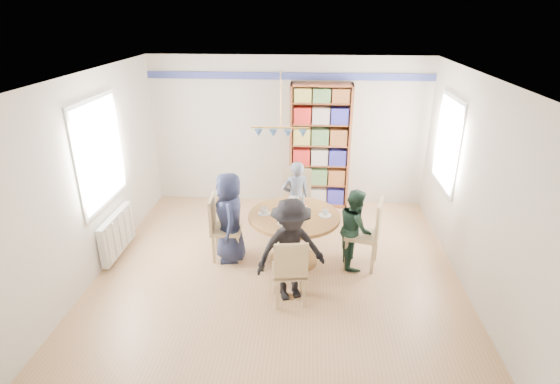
# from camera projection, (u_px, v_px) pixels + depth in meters

# --- Properties ---
(ground) EXTENTS (5.00, 5.00, 0.00)m
(ground) POSITION_uv_depth(u_px,v_px,m) (278.00, 271.00, 6.17)
(ground) COLOR tan
(room_shell) EXTENTS (5.00, 5.00, 5.00)m
(room_shell) POSITION_uv_depth(u_px,v_px,m) (265.00, 141.00, 6.34)
(room_shell) COLOR white
(room_shell) RESTS_ON ground
(radiator) EXTENTS (0.12, 1.00, 0.60)m
(radiator) POSITION_uv_depth(u_px,v_px,m) (117.00, 233.00, 6.47)
(radiator) COLOR silver
(radiator) RESTS_ON ground
(dining_table) EXTENTS (1.30, 1.30, 0.75)m
(dining_table) POSITION_uv_depth(u_px,v_px,m) (294.00, 227.00, 6.22)
(dining_table) COLOR brown
(dining_table) RESTS_ON ground
(chair_left) EXTENTS (0.45, 0.45, 0.97)m
(chair_left) POSITION_uv_depth(u_px,v_px,m) (221.00, 225.00, 6.33)
(chair_left) COLOR tan
(chair_left) RESTS_ON ground
(chair_right) EXTENTS (0.55, 0.55, 1.03)m
(chair_right) POSITION_uv_depth(u_px,v_px,m) (369.00, 230.00, 6.10)
(chair_right) COLOR tan
(chair_right) RESTS_ON ground
(chair_far) EXTENTS (0.47, 0.47, 1.03)m
(chair_far) POSITION_uv_depth(u_px,v_px,m) (297.00, 198.00, 7.14)
(chair_far) COLOR tan
(chair_far) RESTS_ON ground
(chair_near) EXTENTS (0.46, 0.46, 0.92)m
(chair_near) POSITION_uv_depth(u_px,v_px,m) (290.00, 269.00, 5.30)
(chair_near) COLOR tan
(chair_near) RESTS_ON ground
(person_left) EXTENTS (0.57, 0.74, 1.34)m
(person_left) POSITION_uv_depth(u_px,v_px,m) (230.00, 217.00, 6.24)
(person_left) COLOR #181D34
(person_left) RESTS_ON ground
(person_right) EXTENTS (0.49, 0.60, 1.16)m
(person_right) POSITION_uv_depth(u_px,v_px,m) (355.00, 228.00, 6.14)
(person_right) COLOR #162D21
(person_right) RESTS_ON ground
(person_far) EXTENTS (0.52, 0.41, 1.24)m
(person_far) POSITION_uv_depth(u_px,v_px,m) (296.00, 198.00, 7.00)
(person_far) COLOR gray
(person_far) RESTS_ON ground
(person_near) EXTENTS (1.01, 0.79, 1.36)m
(person_near) POSITION_uv_depth(u_px,v_px,m) (291.00, 250.00, 5.38)
(person_near) COLOR black
(person_near) RESTS_ON ground
(bookshelf) EXTENTS (1.08, 0.32, 2.26)m
(bookshelf) POSITION_uv_depth(u_px,v_px,m) (320.00, 148.00, 7.85)
(bookshelf) COLOR brown
(bookshelf) RESTS_ON ground
(tableware) EXTENTS (1.04, 1.04, 0.27)m
(tableware) POSITION_uv_depth(u_px,v_px,m) (293.00, 210.00, 6.15)
(tableware) COLOR white
(tableware) RESTS_ON dining_table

